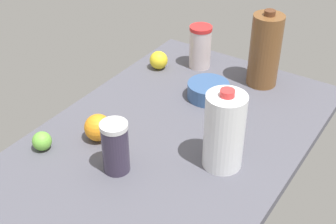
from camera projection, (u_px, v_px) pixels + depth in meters
countertop at (168, 143)px, 145.09cm from camera, size 120.00×76.00×3.00cm
shaker_bottle at (115, 147)px, 128.16cm from camera, size 7.73×7.73×15.79cm
tumbler_cup at (200, 47)px, 177.84cm from camera, size 8.55×8.55×16.73cm
milk_jug at (224, 131)px, 128.05cm from camera, size 11.31×11.31×24.81cm
mixing_bowl at (208, 90)px, 162.37cm from camera, size 14.59×14.59×5.62cm
chocolate_milk_jug at (265, 50)px, 164.56cm from camera, size 10.95×10.95×28.22cm
lime_far_back at (42, 141)px, 138.58cm from camera, size 5.80×5.80×5.80cm
orange_by_jug at (98, 128)px, 141.96cm from camera, size 8.41×8.41×8.41cm
lemon_beside_bowl at (159, 60)px, 179.39cm from camera, size 6.97×6.97×6.97cm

